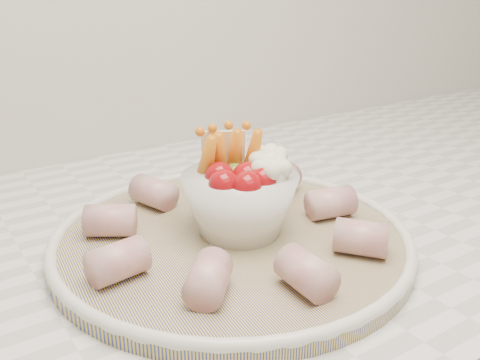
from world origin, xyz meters
TOP-DOWN VIEW (x-y plane):
  - serving_platter at (-0.10, 1.39)m, footprint 0.41×0.41m
  - veggie_bowl at (-0.08, 1.39)m, footprint 0.12×0.12m
  - cured_meat_rolls at (-0.10, 1.39)m, footprint 0.30×0.30m

SIDE VIEW (x-z plane):
  - serving_platter at x=-0.10m, z-range 0.92..0.94m
  - cured_meat_rolls at x=-0.10m, z-range 0.93..0.97m
  - veggie_bowl at x=-0.08m, z-range 0.92..1.03m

